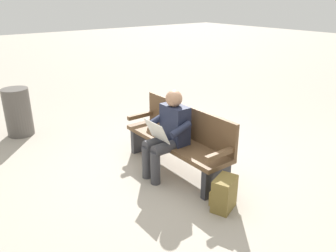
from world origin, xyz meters
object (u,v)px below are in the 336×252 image
(person_seated, at_px, (168,132))
(backpack, at_px, (224,194))
(bench_near, at_px, (180,138))
(trash_bin, at_px, (18,112))

(person_seated, height_order, backpack, person_seated)
(bench_near, distance_m, backpack, 1.13)
(person_seated, bearing_deg, bench_near, -78.72)
(backpack, bearing_deg, bench_near, -12.35)
(backpack, bearing_deg, person_seated, -0.05)
(bench_near, height_order, backpack, bench_near)
(person_seated, xyz_separation_m, backpack, (-1.03, 0.00, -0.43))
(backpack, relative_size, trash_bin, 0.48)
(bench_near, xyz_separation_m, trash_bin, (2.68, 1.42, -0.04))
(person_seated, height_order, trash_bin, person_seated)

